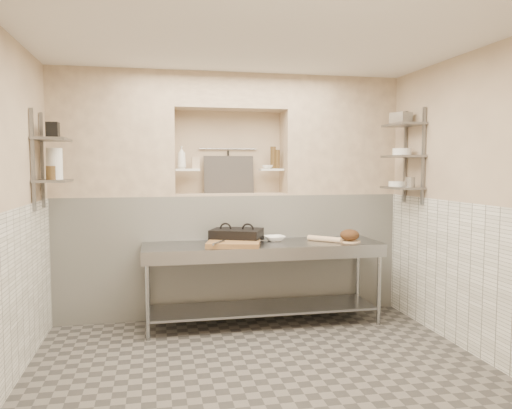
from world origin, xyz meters
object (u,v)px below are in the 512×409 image
object	(u,v)px
bottle_soap	(182,157)
bowl_alcove	(267,167)
prep_table	(263,267)
jug_left	(54,164)
rolling_pin	(325,239)
bread_loaf	(350,235)
panini_press	(237,236)
mixing_bowl	(275,238)
cutting_board	(234,244)

from	to	relation	value
bottle_soap	bowl_alcove	xyz separation A→B (m)	(1.02, 0.04, -0.11)
prep_table	jug_left	xyz separation A→B (m)	(-2.12, -0.05, 1.12)
rolling_pin	bottle_soap	distance (m)	1.87
rolling_pin	bread_loaf	xyz separation A→B (m)	(0.27, -0.08, 0.05)
bread_loaf	bottle_soap	bearing A→B (deg)	161.14
bowl_alcove	bottle_soap	bearing A→B (deg)	-177.99
bread_loaf	rolling_pin	bearing A→B (deg)	163.40
prep_table	rolling_pin	xyz separation A→B (m)	(0.70, -0.01, 0.29)
panini_press	bread_loaf	world-z (taller)	panini_press
mixing_bowl	bowl_alcove	world-z (taller)	bowl_alcove
rolling_pin	prep_table	bearing A→B (deg)	178.95
rolling_pin	bottle_soap	world-z (taller)	bottle_soap
panini_press	bread_loaf	distance (m)	1.26
mixing_bowl	bottle_soap	size ratio (longest dim) A/B	0.91
bread_loaf	bowl_alcove	xyz separation A→B (m)	(-0.79, 0.65, 0.76)
rolling_pin	bottle_soap	xyz separation A→B (m)	(-1.54, 0.54, 0.91)
rolling_pin	jug_left	distance (m)	2.94
panini_press	bowl_alcove	distance (m)	0.97
prep_table	panini_press	xyz separation A→B (m)	(-0.27, 0.14, 0.33)
bottle_soap	cutting_board	bearing A→B (deg)	-52.10
panini_press	rolling_pin	world-z (taller)	panini_press
bread_loaf	mixing_bowl	bearing A→B (deg)	163.10
mixing_bowl	bread_loaf	world-z (taller)	bread_loaf
mixing_bowl	jug_left	xyz separation A→B (m)	(-2.28, -0.20, 0.84)
bowl_alcove	jug_left	distance (m)	2.37
panini_press	cutting_board	world-z (taller)	panini_press
cutting_board	panini_press	bearing A→B (deg)	73.55
mixing_bowl	rolling_pin	world-z (taller)	rolling_pin
panini_press	jug_left	world-z (taller)	jug_left
rolling_pin	panini_press	bearing A→B (deg)	170.80
panini_press	bottle_soap	bearing A→B (deg)	170.42
panini_press	cutting_board	distance (m)	0.27
prep_table	bowl_alcove	bearing A→B (deg)	72.79
bottle_soap	rolling_pin	bearing A→B (deg)	-19.24
cutting_board	rolling_pin	world-z (taller)	rolling_pin
prep_table	bottle_soap	xyz separation A→B (m)	(-0.85, 0.53, 1.20)
bread_loaf	jug_left	xyz separation A→B (m)	(-3.08, 0.04, 0.79)
prep_table	bowl_alcove	size ratio (longest dim) A/B	19.56
cutting_board	mixing_bowl	size ratio (longest dim) A/B	2.34
panini_press	jug_left	xyz separation A→B (m)	(-1.85, -0.19, 0.79)
prep_table	bread_loaf	world-z (taller)	bread_loaf
bread_loaf	jug_left	distance (m)	3.18
panini_press	rolling_pin	xyz separation A→B (m)	(0.97, -0.16, -0.04)
mixing_bowl	bottle_soap	xyz separation A→B (m)	(-1.01, 0.38, 0.91)
rolling_pin	jug_left	world-z (taller)	jug_left
cutting_board	rolling_pin	bearing A→B (deg)	5.58
bread_loaf	cutting_board	bearing A→B (deg)	-179.00
cutting_board	bowl_alcove	bearing A→B (deg)	52.45
prep_table	bread_loaf	xyz separation A→B (m)	(0.96, -0.09, 0.34)
panini_press	bottle_soap	distance (m)	1.11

